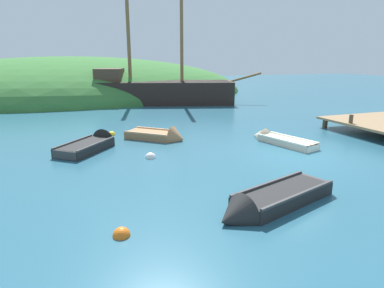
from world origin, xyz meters
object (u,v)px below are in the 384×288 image
rowboat_far (269,203)px  buoy_yellow (112,135)px  rowboat_near_dock (93,145)px  sailing_ship (153,95)px  rowboat_center (277,141)px  rowboat_outer_left (160,137)px  buoy_white (151,158)px  buoy_orange (122,236)px

rowboat_far → buoy_yellow: (-2.94, 10.22, -0.13)m
rowboat_near_dock → buoy_yellow: rowboat_near_dock is taller
rowboat_far → sailing_ship: bearing=-113.1°
rowboat_near_dock → rowboat_center: (8.29, -1.93, -0.04)m
rowboat_center → sailing_ship: bearing=-7.2°
rowboat_outer_left → buoy_yellow: 2.80m
sailing_ship → buoy_white: 16.68m
rowboat_center → buoy_white: size_ratio=8.20×
sailing_ship → buoy_white: bearing=-86.6°
rowboat_center → buoy_orange: (-8.21, -6.03, -0.08)m
rowboat_near_dock → buoy_orange: rowboat_near_dock is taller
rowboat_near_dock → buoy_white: size_ratio=7.58×
buoy_yellow → buoy_orange: bearing=-95.4°
sailing_ship → rowboat_near_dock: bearing=-96.3°
buoy_white → buoy_orange: 5.98m
rowboat_center → rowboat_near_dock: bearing=61.5°
sailing_ship → rowboat_near_dock: size_ratio=4.86×
rowboat_near_dock → rowboat_far: size_ratio=0.82×
sailing_ship → rowboat_near_dock: 15.14m
sailing_ship → buoy_white: (-3.96, -16.19, -0.75)m
rowboat_outer_left → rowboat_center: rowboat_outer_left is taller
rowboat_far → buoy_yellow: 10.64m
rowboat_far → rowboat_center: (4.29, 5.92, -0.04)m
rowboat_far → buoy_orange: 3.93m
sailing_ship → rowboat_outer_left: size_ratio=5.39×
buoy_white → buoy_yellow: 4.79m
buoy_yellow → rowboat_near_dock: bearing=-114.2°
sailing_ship → buoy_orange: size_ratio=40.07×
rowboat_near_dock → buoy_white: bearing=-99.2°
rowboat_near_dock → buoy_white: rowboat_near_dock is taller
rowboat_center → buoy_orange: bearing=110.9°
rowboat_near_dock → buoy_orange: (0.08, -7.96, -0.13)m
rowboat_far → rowboat_center: rowboat_far is taller
rowboat_outer_left → rowboat_center: size_ratio=0.83×
rowboat_far → buoy_white: bearing=-88.4°
rowboat_near_dock → buoy_white: 3.10m
rowboat_outer_left → buoy_yellow: size_ratio=7.31×
buoy_orange → buoy_yellow: buoy_yellow is taller
rowboat_far → rowboat_outer_left: bearing=-102.6°
rowboat_near_dock → buoy_orange: bearing=-140.3°
sailing_ship → rowboat_far: 21.83m
buoy_white → rowboat_outer_left: bearing=68.1°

